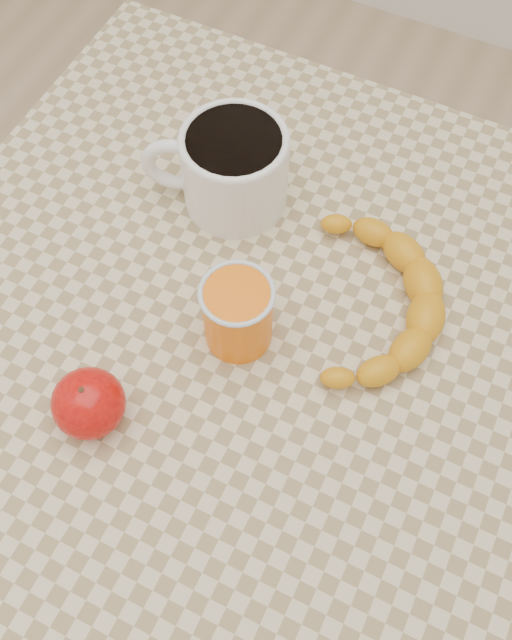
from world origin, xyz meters
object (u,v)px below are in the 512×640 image
at_px(table, 256,363).
at_px(apple, 89,403).
at_px(orange_juice_glass, 238,313).
at_px(banana, 374,301).
at_px(coffee_mug, 232,166).

xyz_separation_m(table, apple, (-0.10, -0.16, 0.12)).
distance_m(orange_juice_glass, banana, 0.15).
xyz_separation_m(coffee_mug, apple, (-0.00, -0.31, -0.02)).
bearing_deg(table, banana, 36.37).
height_order(table, coffee_mug, coffee_mug).
bearing_deg(table, orange_juice_glass, -134.50).
relative_size(table, coffee_mug, 4.42).
relative_size(table, orange_juice_glass, 9.04).
bearing_deg(orange_juice_glass, apple, -121.23).
bearing_deg(apple, banana, 48.96).
relative_size(apple, banana, 0.26).
xyz_separation_m(table, orange_juice_glass, (-0.01, -0.01, 0.13)).
height_order(apple, banana, apple).
xyz_separation_m(table, banana, (0.10, 0.08, 0.11)).
bearing_deg(table, coffee_mug, 124.71).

